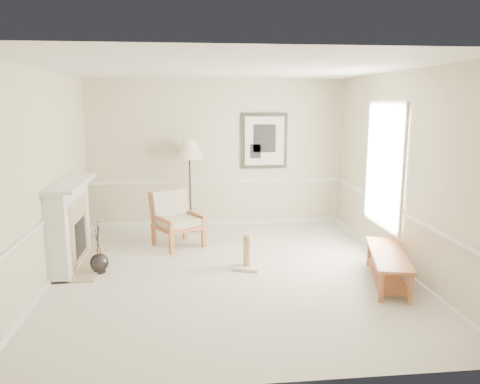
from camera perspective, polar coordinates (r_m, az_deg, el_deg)
name	(u,v)px	position (r m, az deg, el deg)	size (l,w,h in m)	color
ground	(229,273)	(6.93, -1.39, -9.86)	(5.50, 5.50, 0.00)	silver
room	(237,145)	(6.59, -0.33, 5.76)	(5.04, 5.54, 2.92)	beige
fireplace	(70,225)	(7.50, -19.99, -3.77)	(0.64, 1.64, 1.31)	white
floor_vase	(99,263)	(7.21, -16.78, -8.30)	(0.27, 0.27, 0.78)	black
armchair	(175,216)	(8.20, -7.95, -2.93)	(1.00, 1.02, 0.95)	brown
floor_lamp	(189,152)	(8.90, -6.19, 4.86)	(0.70, 0.70, 1.75)	black
bench	(388,263)	(6.81, 17.58, -8.21)	(0.84, 1.57, 0.43)	brown
scratching_post	(247,257)	(7.08, 0.88, -7.96)	(0.47, 0.47, 0.54)	silver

